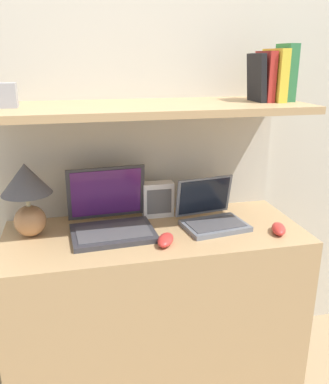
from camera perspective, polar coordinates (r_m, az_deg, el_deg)
The scene contains 15 objects.
wall_back at distance 1.86m, azimuth -3.41°, elevation 10.54°, with size 6.00×0.05×2.40m.
desk at distance 1.87m, azimuth -1.22°, elevation -16.43°, with size 1.22×0.50×0.77m.
back_riser at distance 1.98m, azimuth -2.87°, elevation -6.29°, with size 1.22×0.04×1.25m.
shelf at distance 1.61m, azimuth -1.92°, elevation 11.73°, with size 1.22×0.45×0.03m.
table_lamp at distance 1.66m, azimuth -18.75°, elevation 0.06°, with size 0.20×0.20×0.30m.
laptop_large at distance 1.68m, azimuth -7.55°, elevation -3.81°, with size 0.34×0.31×0.25m.
laptop_small at distance 1.74m, azimuth 6.59°, elevation -3.31°, with size 0.28×0.26×0.19m.
computer_mouse at distance 1.56m, azimuth 0.15°, elevation -6.74°, with size 0.10×0.13×0.04m.
second_mouse at distance 1.72m, azimuth 15.72°, elevation -4.99°, with size 0.09×0.12×0.04m.
router_box at distance 1.81m, azimuth -0.93°, elevation -1.05°, with size 0.14×0.06×0.16m.
book_green at distance 1.79m, azimuth 16.63°, elevation 15.75°, with size 0.04×0.12×0.22m.
book_yellow at distance 1.77m, azimuth 15.17°, elevation 15.53°, with size 0.04×0.18×0.20m.
book_red at distance 1.75m, azimuth 13.91°, elevation 15.46°, with size 0.03×0.14×0.20m.
book_black at distance 1.73m, azimuth 12.80°, elevation 15.37°, with size 0.04×0.14×0.19m.
shelf_gadget at distance 1.59m, azimuth -21.34°, elevation 12.51°, with size 0.07×0.06×0.09m.
Camera 1 is at (-0.30, -1.25, 1.46)m, focal length 38.00 mm.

